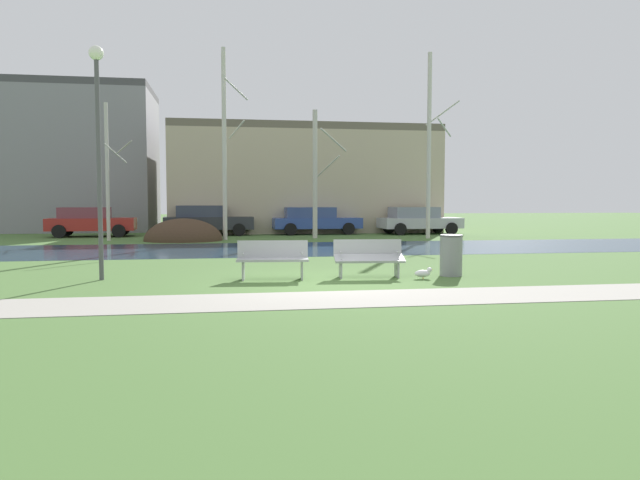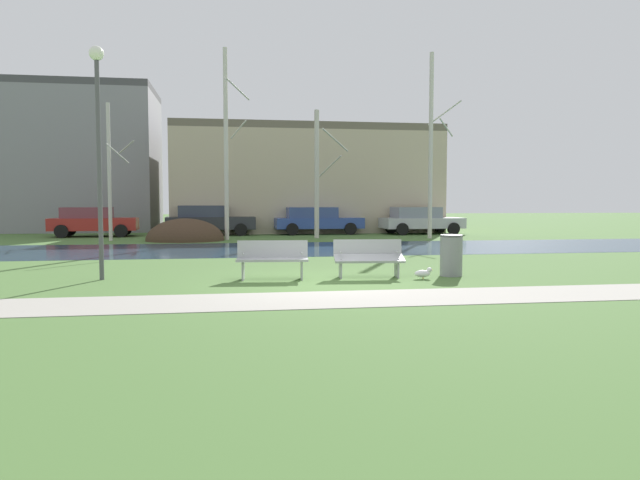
# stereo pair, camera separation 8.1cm
# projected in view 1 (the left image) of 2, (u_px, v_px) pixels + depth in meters

# --- Properties ---
(ground_plane) EXTENTS (120.00, 120.00, 0.00)m
(ground_plane) POSITION_uv_depth(u_px,v_px,m) (283.00, 247.00, 22.32)
(ground_plane) COLOR #476B33
(paved_path_strip) EXTENTS (60.00, 1.82, 0.01)m
(paved_path_strip) POSITION_uv_depth(u_px,v_px,m) (347.00, 299.00, 10.53)
(paved_path_strip) COLOR #9E998E
(paved_path_strip) RESTS_ON ground
(river_band) EXTENTS (80.00, 6.55, 0.01)m
(river_band) POSITION_uv_depth(u_px,v_px,m) (284.00, 249.00, 21.68)
(river_band) COLOR #284256
(river_band) RESTS_ON ground
(soil_mound) EXTENTS (3.47, 3.16, 2.00)m
(soil_mound) POSITION_uv_depth(u_px,v_px,m) (184.00, 241.00, 26.19)
(soil_mound) COLOR #423021
(soil_mound) RESTS_ON ground
(bench_left) EXTENTS (1.65, 0.71, 0.87)m
(bench_left) POSITION_uv_depth(u_px,v_px,m) (273.00, 259.00, 13.16)
(bench_left) COLOR #9EA0A3
(bench_left) RESTS_ON ground
(bench_right) EXTENTS (1.65, 0.71, 0.87)m
(bench_right) POSITION_uv_depth(u_px,v_px,m) (369.00, 257.00, 13.52)
(bench_right) COLOR #9EA0A3
(bench_right) RESTS_ON ground
(trash_bin) EXTENTS (0.54, 0.54, 0.97)m
(trash_bin) POSITION_uv_depth(u_px,v_px,m) (451.00, 255.00, 13.79)
(trash_bin) COLOR gray
(trash_bin) RESTS_ON ground
(seagull) EXTENTS (0.45, 0.17, 0.26)m
(seagull) POSITION_uv_depth(u_px,v_px,m) (423.00, 273.00, 13.27)
(seagull) COLOR white
(seagull) RESTS_ON ground
(streetlamp) EXTENTS (0.32, 0.32, 5.16)m
(streetlamp) POSITION_uv_depth(u_px,v_px,m) (98.00, 124.00, 12.87)
(streetlamp) COLOR #4C4C51
(streetlamp) RESTS_ON ground
(birch_far_left) EXTENTS (1.21, 2.00, 6.11)m
(birch_far_left) POSITION_uv_depth(u_px,v_px,m) (108.00, 171.00, 25.94)
(birch_far_left) COLOR beige
(birch_far_left) RESTS_ON ground
(birch_left) EXTENTS (1.19, 2.00, 8.67)m
(birch_left) POSITION_uv_depth(u_px,v_px,m) (225.00, 143.00, 26.53)
(birch_left) COLOR beige
(birch_left) RESTS_ON ground
(birch_center_left) EXTENTS (1.62, 2.67, 6.08)m
(birch_center_left) POSITION_uv_depth(u_px,v_px,m) (316.00, 173.00, 27.77)
(birch_center_left) COLOR beige
(birch_center_left) RESTS_ON ground
(birch_center) EXTENTS (1.55, 2.49, 8.73)m
(birch_center) POSITION_uv_depth(u_px,v_px,m) (430.00, 145.00, 27.64)
(birch_center) COLOR beige
(birch_center) RESTS_ON ground
(parked_van_nearest_red) EXTENTS (4.22, 2.13, 1.46)m
(parked_van_nearest_red) POSITION_uv_depth(u_px,v_px,m) (90.00, 221.00, 29.05)
(parked_van_nearest_red) COLOR maroon
(parked_van_nearest_red) RESTS_ON ground
(parked_sedan_second_dark) EXTENTS (4.59, 2.23, 1.55)m
(parked_sedan_second_dark) POSITION_uv_depth(u_px,v_px,m) (207.00, 220.00, 30.24)
(parked_sedan_second_dark) COLOR #282B30
(parked_sedan_second_dark) RESTS_ON ground
(parked_hatch_third_blue) EXTENTS (4.77, 2.25, 1.45)m
(parked_hatch_third_blue) POSITION_uv_depth(u_px,v_px,m) (314.00, 220.00, 31.31)
(parked_hatch_third_blue) COLOR #2D4793
(parked_hatch_third_blue) RESTS_ON ground
(parked_wagon_fourth_silver) EXTENTS (4.40, 2.20, 1.45)m
(parked_wagon_fourth_silver) POSITION_uv_depth(u_px,v_px,m) (418.00, 220.00, 31.42)
(parked_wagon_fourth_silver) COLOR #B2B5BC
(parked_wagon_fourth_silver) RESTS_ON ground
(building_grey_warehouse) EXTENTS (10.20, 6.53, 8.52)m
(building_grey_warehouse) POSITION_uv_depth(u_px,v_px,m) (66.00, 159.00, 34.86)
(building_grey_warehouse) COLOR gray
(building_grey_warehouse) RESTS_ON ground
(building_beige_block) EXTENTS (15.08, 9.79, 6.05)m
(building_beige_block) POSITION_uv_depth(u_px,v_px,m) (299.00, 181.00, 36.17)
(building_beige_block) COLOR #BCAD8E
(building_beige_block) RESTS_ON ground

